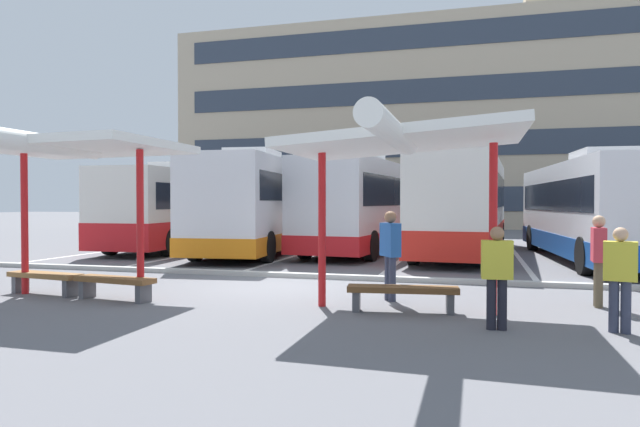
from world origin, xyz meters
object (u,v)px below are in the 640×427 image
coach_bus_0 (195,210)px  bench_3 (403,293)px  waiting_passenger_0 (497,271)px  waiting_passenger_1 (620,273)px  bench_2 (115,283)px  coach_bus_3 (465,206)px  coach_bus_4 (590,211)px  waiting_passenger_3 (599,254)px  coach_bus_2 (368,206)px  waiting_passenger_2 (390,248)px  bench_1 (45,278)px  waiting_shelter_1 (70,150)px  waiting_shelter_2 (402,143)px  coach_bus_1 (263,205)px

coach_bus_0 → bench_3: size_ratio=6.38×
waiting_passenger_0 → waiting_passenger_1: 1.74m
bench_2 → waiting_passenger_1: (8.78, -0.41, 0.54)m
coach_bus_3 → coach_bus_4: (3.95, -1.50, -0.15)m
coach_bus_4 → waiting_passenger_3: coach_bus_4 is taller
coach_bus_0 → coach_bus_2: size_ratio=1.18×
coach_bus_4 → waiting_passenger_0: (-3.25, -11.12, -0.74)m
coach_bus_2 → waiting_passenger_3: size_ratio=6.29×
coach_bus_3 → waiting_passenger_2: size_ratio=6.89×
coach_bus_4 → waiting_passenger_2: 10.45m
waiting_passenger_2 → waiting_passenger_3: 3.76m
waiting_passenger_3 → coach_bus_0: bearing=141.9°
coach_bus_4 → waiting_passenger_1: coach_bus_4 is taller
waiting_passenger_2 → waiting_passenger_3: waiting_passenger_2 is taller
coach_bus_3 → waiting_passenger_1: coach_bus_3 is taller
bench_1 → waiting_passenger_0: size_ratio=1.15×
coach_bus_4 → waiting_shelter_1: bearing=-136.7°
coach_bus_2 → waiting_passenger_1: coach_bus_2 is taller
bench_2 → waiting_passenger_1: bearing=-2.6°
bench_2 → bench_3: (5.54, 0.29, 0.00)m
bench_1 → coach_bus_4: bearing=40.3°
coach_bus_4 → waiting_shelter_2: coach_bus_4 is taller
waiting_shelter_1 → coach_bus_0: bearing=107.7°
waiting_shelter_2 → waiting_passenger_3: waiting_shelter_2 is taller
coach_bus_1 → waiting_shelter_1: bearing=-89.2°
coach_bus_3 → bench_3: coach_bus_3 is taller
bench_3 → coach_bus_0: bearing=130.5°
waiting_shelter_2 → waiting_passenger_1: (3.24, -0.59, -2.04)m
coach_bus_4 → bench_1: bearing=-139.7°
coach_bus_1 → bench_2: (1.05, -10.64, -1.45)m
coach_bus_2 → waiting_passenger_0: bearing=-71.1°
coach_bus_3 → waiting_passenger_2: coach_bus_3 is taller
coach_bus_2 → waiting_passenger_0: size_ratio=6.79×
coach_bus_1 → bench_1: size_ratio=6.10×
waiting_shelter_1 → waiting_passenger_2: 6.54m
waiting_passenger_3 → bench_3: bearing=-156.7°
waiting_shelter_1 → bench_1: waiting_shelter_1 is taller
waiting_shelter_2 → waiting_passenger_2: (-0.38, 1.19, -1.90)m
waiting_shelter_2 → waiting_shelter_1: bearing=-177.4°
bench_2 → bench_3: same height
waiting_passenger_1 → waiting_passenger_3: size_ratio=0.93×
bench_2 → waiting_passenger_2: (5.17, 1.38, 0.67)m
coach_bus_3 → bench_3: size_ratio=6.16×
bench_1 → bench_2: same height
coach_bus_0 → waiting_passenger_1: bearing=-43.4°
coach_bus_2 → waiting_passenger_2: size_ratio=6.04×
coach_bus_2 → waiting_passenger_3: (6.18, -10.26, -0.80)m
coach_bus_3 → waiting_shelter_1: (-7.26, -12.06, 1.16)m
coach_bus_2 → waiting_passenger_0: coach_bus_2 is taller
coach_bus_0 → bench_2: (4.97, -12.61, -1.25)m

